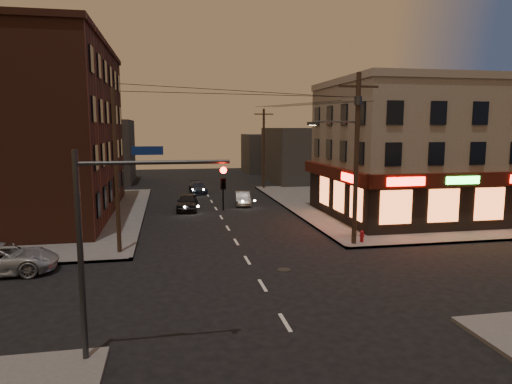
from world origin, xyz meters
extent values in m
plane|color=black|center=(0.00, 0.00, 0.00)|extent=(120.00, 120.00, 0.00)
cube|color=#514F4C|center=(18.00, 19.00, 0.07)|extent=(24.00, 28.00, 0.15)
cube|color=tan|center=(16.00, 13.50, 5.15)|extent=(15.00, 12.00, 10.00)
cube|color=tan|center=(16.00, 13.50, 10.40)|extent=(15.20, 12.20, 0.50)
cube|color=black|center=(16.00, 7.55, 1.85)|extent=(15.12, 0.25, 3.40)
cube|color=black|center=(8.55, 13.50, 1.85)|extent=(0.25, 12.12, 3.40)
cube|color=#40120A|center=(16.00, 7.25, 3.65)|extent=(15.60, 0.50, 0.90)
cube|color=#40120A|center=(8.25, 13.50, 3.65)|extent=(0.50, 12.60, 0.90)
cube|color=#FF140C|center=(10.70, 6.98, 3.65)|extent=(2.60, 0.06, 0.55)
cube|color=#26FF3F|center=(14.70, 6.98, 3.65)|extent=(2.40, 0.06, 0.50)
cube|color=#FF140C|center=(7.98, 9.70, 3.65)|extent=(0.06, 2.60, 0.55)
cube|color=orange|center=(15.40, 7.40, 1.95)|extent=(12.40, 0.08, 2.20)
cube|color=orange|center=(8.40, 12.50, 1.95)|extent=(0.08, 8.40, 2.20)
cube|color=#4B2418|center=(-14.50, 19.00, 6.65)|extent=(12.00, 20.00, 13.00)
cube|color=#3F3D3A|center=(14.00, 38.00, 3.50)|extent=(10.00, 12.00, 7.00)
cube|color=#3F3D3A|center=(-13.00, 42.00, 4.00)|extent=(9.00, 10.00, 8.00)
cube|color=#3F3D3A|center=(12.00, 52.00, 3.00)|extent=(8.00, 8.00, 6.00)
cylinder|color=#382619|center=(6.80, 5.80, 5.15)|extent=(0.28, 0.28, 10.00)
cube|color=#382619|center=(6.80, 5.80, 9.35)|extent=(2.40, 0.12, 0.12)
cylinder|color=#333538|center=(6.80, 5.80, 8.55)|extent=(0.44, 0.44, 0.50)
cylinder|color=#333538|center=(5.50, 5.80, 7.35)|extent=(2.60, 0.10, 0.10)
cube|color=#333538|center=(4.10, 5.80, 7.25)|extent=(0.60, 0.25, 0.18)
cube|color=#FFD88C|center=(4.10, 5.80, 7.15)|extent=(0.35, 0.15, 0.04)
cylinder|color=#382619|center=(6.80, 32.00, 4.65)|extent=(0.26, 0.26, 9.00)
cylinder|color=#382619|center=(-6.80, 6.50, 4.65)|extent=(0.24, 0.24, 9.00)
cylinder|color=#333538|center=(-6.60, -5.60, 3.20)|extent=(0.18, 0.18, 6.40)
cylinder|color=#333538|center=(-4.40, -5.60, 6.00)|extent=(4.40, 0.12, 0.12)
imported|color=black|center=(-2.40, -5.60, 5.50)|extent=(0.16, 0.20, 1.00)
sphere|color=#FF0C05|center=(-2.40, -5.72, 5.75)|extent=(0.20, 0.20, 0.20)
cube|color=navy|center=(-4.60, -5.60, 6.35)|extent=(0.90, 0.05, 0.25)
imported|color=black|center=(-2.47, 19.69, 0.72)|extent=(2.15, 4.39, 1.44)
imported|color=slate|center=(2.63, 21.45, 0.61)|extent=(1.71, 3.83, 1.22)
imported|color=#1B2336|center=(-0.90, 29.96, 0.60)|extent=(1.91, 4.24, 1.20)
cylinder|color=maroon|center=(7.40, 6.00, 0.43)|extent=(0.27, 0.27, 0.57)
sphere|color=maroon|center=(7.40, 6.00, 0.75)|extent=(0.23, 0.23, 0.23)
cylinder|color=maroon|center=(7.40, 6.00, 0.55)|extent=(0.32, 0.22, 0.11)
cylinder|color=maroon|center=(7.40, 6.00, 0.55)|extent=(0.22, 0.32, 0.11)
camera|label=1|loc=(-4.02, -19.22, 7.00)|focal=32.00mm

